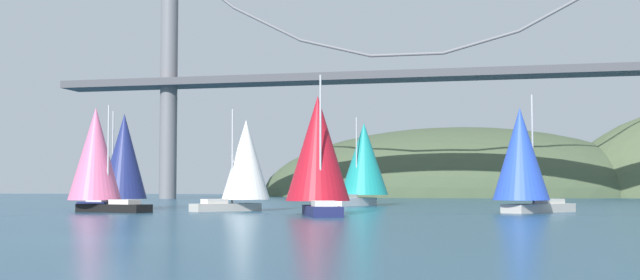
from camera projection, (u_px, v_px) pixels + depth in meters
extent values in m
plane|color=navy|center=(105.00, 240.00, 29.16)|extent=(360.00, 360.00, 0.00)
ellipsoid|color=#425138|center=(456.00, 197.00, 159.43)|extent=(79.30, 44.00, 27.59)
cylinder|color=slate|center=(169.00, 78.00, 131.48)|extent=(2.80, 2.80, 39.63)
cube|color=#47474C|center=(407.00, 76.00, 122.72)|extent=(114.27, 6.00, 1.20)
cylinder|color=slate|center=(267.00, 24.00, 128.23)|extent=(11.41, 0.50, 6.23)
cylinder|color=slate|center=(335.00, 48.00, 125.49)|extent=(11.31, 0.50, 3.38)
cylinder|color=slate|center=(407.00, 54.00, 122.92)|extent=(11.18, 0.50, 0.50)
cylinder|color=slate|center=(481.00, 42.00, 120.51)|extent=(11.31, 0.50, 3.38)
cylinder|color=slate|center=(557.00, 10.00, 118.28)|extent=(11.41, 0.50, 6.23)
cube|color=#191E4C|center=(322.00, 211.00, 53.52)|extent=(4.20, 7.24, 0.66)
cube|color=beige|center=(324.00, 203.00, 52.30)|extent=(2.15, 2.61, 0.36)
cylinder|color=#B2B2B7|center=(320.00, 140.00, 54.49)|extent=(0.14, 0.14, 8.92)
cone|color=#B21423|center=(318.00, 148.00, 55.99)|extent=(5.75, 5.75, 7.35)
cube|color=#B7B2A8|center=(539.00, 208.00, 60.28)|extent=(5.67, 6.56, 0.66)
cube|color=beige|center=(549.00, 201.00, 61.10)|extent=(2.46, 2.60, 0.36)
cylinder|color=#B2B2B7|center=(533.00, 149.00, 60.11)|extent=(0.14, 0.14, 8.22)
cone|color=blue|center=(520.00, 154.00, 59.13)|extent=(5.80, 5.80, 6.84)
cube|color=#B7B2A8|center=(226.00, 207.00, 63.57)|extent=(4.95, 5.37, 0.61)
cube|color=beige|center=(214.00, 201.00, 62.99)|extent=(2.11, 2.18, 0.36)
cylinder|color=#B2B2B7|center=(232.00, 156.00, 64.15)|extent=(0.14, 0.14, 7.56)
cone|color=white|center=(246.00, 159.00, 64.88)|extent=(5.53, 5.53, 6.47)
cube|color=#191E4C|center=(107.00, 205.00, 71.74)|extent=(6.31, 3.26, 0.58)
cube|color=beige|center=(98.00, 200.00, 72.32)|extent=(2.22, 1.67, 0.36)
cylinder|color=#B2B2B7|center=(113.00, 156.00, 71.68)|extent=(0.14, 0.14, 8.15)
cone|color=navy|center=(124.00, 156.00, 71.00)|extent=(5.14, 5.14, 7.57)
cube|color=black|center=(113.00, 208.00, 60.77)|extent=(6.71, 3.76, 0.62)
cube|color=beige|center=(125.00, 202.00, 60.17)|extent=(2.40, 1.92, 0.36)
cylinder|color=#B2B2B7|center=(108.00, 154.00, 61.35)|extent=(0.14, 0.14, 7.60)
cone|color=pink|center=(95.00, 153.00, 62.12)|extent=(5.15, 5.15, 7.20)
cube|color=white|center=(353.00, 202.00, 82.15)|extent=(4.03, 7.00, 0.81)
cube|color=beige|center=(347.00, 196.00, 81.16)|extent=(1.97, 2.50, 0.36)
cylinder|color=#B2B2B7|center=(357.00, 157.00, 82.99)|extent=(0.14, 0.14, 8.35)
cone|color=teal|center=(364.00, 159.00, 84.23)|extent=(6.52, 6.52, 7.57)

